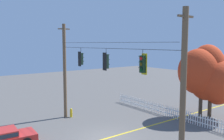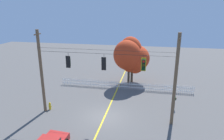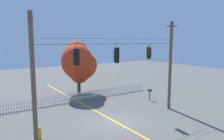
{
  "view_description": "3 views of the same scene",
  "coord_description": "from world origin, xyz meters",
  "px_view_note": "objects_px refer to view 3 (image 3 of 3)",
  "views": [
    {
      "loc": [
        13.5,
        -9.69,
        6.69
      ],
      "look_at": [
        -0.14,
        0.61,
        4.82
      ],
      "focal_mm": 39.21,
      "sensor_mm": 36.0,
      "label": 1
    },
    {
      "loc": [
        4.14,
        -17.27,
        10.25
      ],
      "look_at": [
        0.6,
        0.72,
        4.65
      ],
      "focal_mm": 32.48,
      "sensor_mm": 36.0,
      "label": 2
    },
    {
      "loc": [
        -9.61,
        -13.68,
        6.57
      ],
      "look_at": [
        -0.18,
        0.29,
        4.27
      ],
      "focal_mm": 34.23,
      "sensor_mm": 36.0,
      "label": 3
    }
  ],
  "objects_px": {
    "autumn_maple_mid": "(79,64)",
    "fire_hydrant": "(40,133)",
    "traffic_signal_eastbound_side": "(116,55)",
    "roadside_mailbox": "(150,91)",
    "traffic_signal_northbound_secondary": "(149,53)",
    "autumn_maple_near_fence": "(78,63)",
    "traffic_signal_northbound_primary": "(76,57)"
  },
  "relations": [
    {
      "from": "autumn_maple_mid",
      "to": "fire_hydrant",
      "type": "distance_m",
      "value": 13.11
    },
    {
      "from": "traffic_signal_eastbound_side",
      "to": "fire_hydrant",
      "type": "bearing_deg",
      "value": 176.18
    },
    {
      "from": "traffic_signal_eastbound_side",
      "to": "roadside_mailbox",
      "type": "height_order",
      "value": "traffic_signal_eastbound_side"
    },
    {
      "from": "traffic_signal_eastbound_side",
      "to": "fire_hydrant",
      "type": "xyz_separation_m",
      "value": [
        -6.02,
        0.4,
        -5.06
      ]
    },
    {
      "from": "traffic_signal_eastbound_side",
      "to": "autumn_maple_mid",
      "type": "relative_size",
      "value": 0.23
    },
    {
      "from": "traffic_signal_northbound_secondary",
      "to": "fire_hydrant",
      "type": "xyz_separation_m",
      "value": [
        -9.56,
        0.38,
        -5.12
      ]
    },
    {
      "from": "autumn_maple_near_fence",
      "to": "traffic_signal_eastbound_side",
      "type": "bearing_deg",
      "value": -96.84
    },
    {
      "from": "roadside_mailbox",
      "to": "traffic_signal_eastbound_side",
      "type": "bearing_deg",
      "value": -154.53
    },
    {
      "from": "traffic_signal_northbound_primary",
      "to": "traffic_signal_northbound_secondary",
      "type": "distance_m",
      "value": 6.97
    },
    {
      "from": "traffic_signal_eastbound_side",
      "to": "roadside_mailbox",
      "type": "bearing_deg",
      "value": 25.47
    },
    {
      "from": "traffic_signal_northbound_secondary",
      "to": "autumn_maple_near_fence",
      "type": "relative_size",
      "value": 0.23
    },
    {
      "from": "roadside_mailbox",
      "to": "autumn_maple_near_fence",
      "type": "bearing_deg",
      "value": 132.39
    },
    {
      "from": "roadside_mailbox",
      "to": "autumn_maple_mid",
      "type": "bearing_deg",
      "value": 125.82
    },
    {
      "from": "traffic_signal_northbound_primary",
      "to": "autumn_maple_mid",
      "type": "xyz_separation_m",
      "value": [
        5.15,
        10.45,
        -1.76
      ]
    },
    {
      "from": "traffic_signal_northbound_secondary",
      "to": "roadside_mailbox",
      "type": "distance_m",
      "value": 6.47
    },
    {
      "from": "autumn_maple_mid",
      "to": "traffic_signal_northbound_secondary",
      "type": "bearing_deg",
      "value": -80.12
    },
    {
      "from": "traffic_signal_northbound_primary",
      "to": "traffic_signal_eastbound_side",
      "type": "distance_m",
      "value": 3.43
    },
    {
      "from": "traffic_signal_northbound_primary",
      "to": "autumn_maple_near_fence",
      "type": "distance_m",
      "value": 10.72
    },
    {
      "from": "traffic_signal_eastbound_side",
      "to": "autumn_maple_near_fence",
      "type": "xyz_separation_m",
      "value": [
        1.15,
        9.58,
        -1.47
      ]
    },
    {
      "from": "roadside_mailbox",
      "to": "traffic_signal_northbound_primary",
      "type": "bearing_deg",
      "value": -162.35
    },
    {
      "from": "traffic_signal_eastbound_side",
      "to": "traffic_signal_northbound_secondary",
      "type": "height_order",
      "value": "same"
    },
    {
      "from": "traffic_signal_northbound_secondary",
      "to": "autumn_maple_mid",
      "type": "distance_m",
      "value": 10.74
    },
    {
      "from": "traffic_signal_eastbound_side",
      "to": "autumn_maple_near_fence",
      "type": "relative_size",
      "value": 0.24
    },
    {
      "from": "autumn_maple_near_fence",
      "to": "autumn_maple_mid",
      "type": "distance_m",
      "value": 1.08
    },
    {
      "from": "fire_hydrant",
      "to": "traffic_signal_eastbound_side",
      "type": "bearing_deg",
      "value": -3.82
    },
    {
      "from": "autumn_maple_near_fence",
      "to": "fire_hydrant",
      "type": "height_order",
      "value": "autumn_maple_near_fence"
    },
    {
      "from": "fire_hydrant",
      "to": "autumn_maple_near_fence",
      "type": "bearing_deg",
      "value": 52.01
    },
    {
      "from": "traffic_signal_northbound_primary",
      "to": "roadside_mailbox",
      "type": "relative_size",
      "value": 1.13
    },
    {
      "from": "traffic_signal_northbound_secondary",
      "to": "autumn_maple_mid",
      "type": "xyz_separation_m",
      "value": [
        -1.82,
        10.43,
        -1.81
      ]
    },
    {
      "from": "autumn_maple_mid",
      "to": "fire_hydrant",
      "type": "relative_size",
      "value": 8.09
    },
    {
      "from": "fire_hydrant",
      "to": "roadside_mailbox",
      "type": "height_order",
      "value": "roadside_mailbox"
    },
    {
      "from": "fire_hydrant",
      "to": "autumn_maple_mid",
      "type": "bearing_deg",
      "value": 52.38
    }
  ]
}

